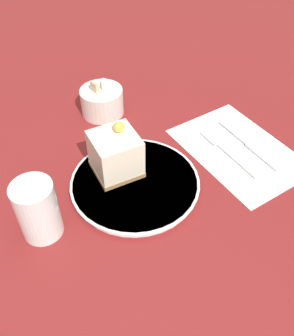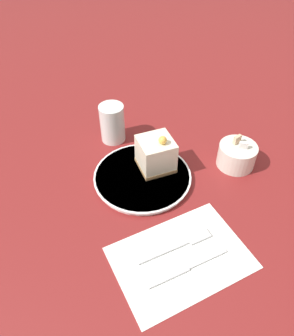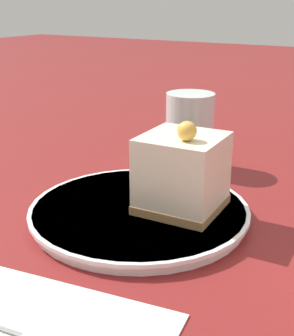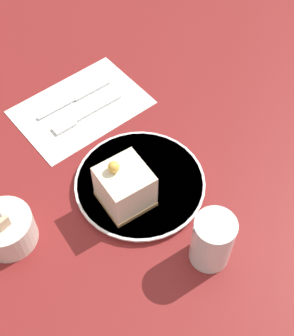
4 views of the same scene
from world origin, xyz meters
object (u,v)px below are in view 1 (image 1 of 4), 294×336
(drinking_glass, at_px, (38,210))
(fork, at_px, (224,149))
(plate, at_px, (135,183))
(knife, at_px, (253,149))
(cake_slice, at_px, (116,154))
(sugar_bowl, at_px, (102,101))

(drinking_glass, bearing_deg, fork, 6.85)
(plate, relative_size, knife, 1.36)
(cake_slice, height_order, fork, cake_slice)
(plate, height_order, drinking_glass, drinking_glass)
(plate, height_order, knife, plate)
(plate, xyz_separation_m, knife, (0.25, -0.01, -0.00))
(plate, relative_size, fork, 1.45)
(knife, relative_size, sugar_bowl, 1.85)
(fork, xyz_separation_m, sugar_bowl, (-0.18, 0.22, 0.02))
(plate, bearing_deg, sugar_bowl, 84.73)
(cake_slice, bearing_deg, drinking_glass, -159.09)
(plate, distance_m, drinking_glass, 0.18)
(knife, xyz_separation_m, sugar_bowl, (-0.23, 0.24, 0.02))
(drinking_glass, bearing_deg, cake_slice, 23.80)
(knife, relative_size, drinking_glass, 1.65)
(plate, xyz_separation_m, fork, (0.20, 0.02, -0.00))
(plate, height_order, fork, plate)
(sugar_bowl, bearing_deg, cake_slice, -101.83)
(drinking_glass, bearing_deg, knife, 2.89)
(cake_slice, relative_size, sugar_bowl, 1.06)
(cake_slice, relative_size, drinking_glass, 0.95)
(knife, bearing_deg, fork, 148.92)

